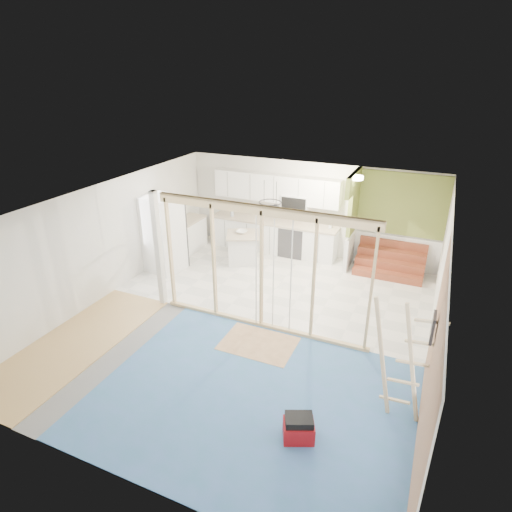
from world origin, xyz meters
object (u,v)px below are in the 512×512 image
at_px(fridge, 163,234).
at_px(toolbox, 299,429).
at_px(ladder, 401,361).
at_px(island, 243,248).

distance_m(fridge, toolbox, 6.40).
relative_size(fridge, toolbox, 3.76).
bearing_deg(ladder, island, 148.06).
height_order(toolbox, ladder, ladder).
height_order(island, ladder, ladder).
bearing_deg(island, toolbox, -82.25).
bearing_deg(ladder, fridge, 165.44).
distance_m(island, ladder, 6.11).
xyz_separation_m(fridge, toolbox, (4.98, -3.93, -0.80)).
bearing_deg(fridge, ladder, -15.28).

